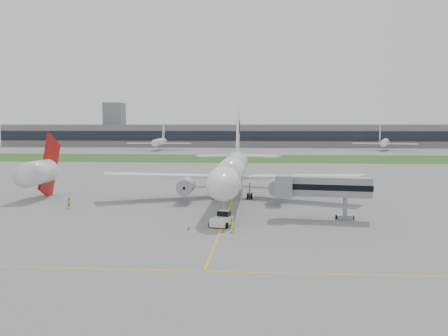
# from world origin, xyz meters

# --- Properties ---
(ground) EXTENTS (600.00, 600.00, 0.00)m
(ground) POSITION_xyz_m (0.00, 0.00, 0.00)
(ground) COLOR slate
(ground) RESTS_ON ground
(apron_markings) EXTENTS (70.00, 70.00, 0.04)m
(apron_markings) POSITION_xyz_m (0.00, -5.00, 0.00)
(apron_markings) COLOR gold
(apron_markings) RESTS_ON ground
(grass_strip) EXTENTS (600.00, 50.00, 0.02)m
(grass_strip) POSITION_xyz_m (0.00, 120.00, 0.01)
(grass_strip) COLOR #2D5520
(grass_strip) RESTS_ON ground
(terminal_building) EXTENTS (320.00, 22.30, 14.00)m
(terminal_building) POSITION_xyz_m (0.00, 229.87, 7.00)
(terminal_building) COLOR gray
(terminal_building) RESTS_ON ground
(control_tower) EXTENTS (12.00, 12.00, 56.00)m
(control_tower) POSITION_xyz_m (-90.00, 232.00, 0.00)
(control_tower) COLOR gray
(control_tower) RESTS_ON ground
(airliner) EXTENTS (48.13, 53.95, 17.88)m
(airliner) POSITION_xyz_m (0.00, 4.87, 5.66)
(airliner) COLOR white
(airliner) RESTS_ON ground
(pushback_tug) EXTENTS (3.45, 4.38, 2.02)m
(pushback_tug) POSITION_xyz_m (0.01, -18.18, 0.93)
(pushback_tug) COLOR white
(pushback_tug) RESTS_ON ground
(jet_bridge) EXTENTS (14.29, 4.91, 6.52)m
(jet_bridge) POSITION_xyz_m (14.00, -12.39, 4.82)
(jet_bridge) COLOR gray
(jet_bridge) RESTS_ON ground
(safety_cone_left) EXTENTS (0.41, 0.41, 0.56)m
(safety_cone_left) POSITION_xyz_m (-4.28, -21.33, 0.28)
(safety_cone_left) COLOR #FF480D
(safety_cone_left) RESTS_ON ground
(safety_cone_right) EXTENTS (0.36, 0.36, 0.49)m
(safety_cone_right) POSITION_xyz_m (0.50, -22.73, 0.25)
(safety_cone_right) COLOR #FF480D
(safety_cone_right) RESTS_ON ground
(ground_crew_near) EXTENTS (0.63, 0.43, 1.67)m
(ground_crew_near) POSITION_xyz_m (1.70, -22.24, 0.83)
(ground_crew_near) COLOR #DAFF2A
(ground_crew_near) RESTS_ON ground
(ground_crew_far) EXTENTS (1.15, 1.16, 1.90)m
(ground_crew_far) POSITION_xyz_m (-26.69, -5.85, 0.95)
(ground_crew_far) COLOR #BFF228
(ground_crew_far) RESTS_ON ground
(neighbor_aircraft) EXTENTS (4.49, 15.86, 13.02)m
(neighbor_aircraft) POSITION_xyz_m (-36.38, 3.93, 5.16)
(neighbor_aircraft) COLOR #A20C09
(neighbor_aircraft) RESTS_ON ground
(distant_aircraft_left) EXTENTS (35.87, 32.02, 13.16)m
(distant_aircraft_left) POSITION_xyz_m (-50.13, 181.10, 0.00)
(distant_aircraft_left) COLOR white
(distant_aircraft_left) RESTS_ON ground
(distant_aircraft_right) EXTENTS (40.50, 37.80, 12.85)m
(distant_aircraft_right) POSITION_xyz_m (71.57, 188.07, 0.00)
(distant_aircraft_right) COLOR white
(distant_aircraft_right) RESTS_ON ground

